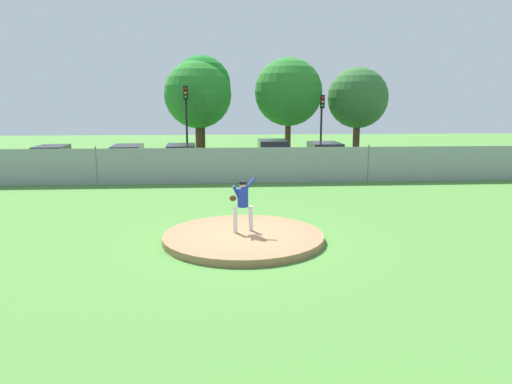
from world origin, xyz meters
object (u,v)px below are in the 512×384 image
Objects in this scene: pitcher_youth at (243,201)px; baseball at (252,225)px; traffic_cone_orange at (98,169)px; parked_car_champagne at (128,159)px; traffic_light_near at (186,111)px; traffic_light_far at (322,116)px; parked_car_white at (52,160)px; parked_car_slate at (273,155)px; parked_car_silver at (325,157)px; parked_car_red at (181,158)px.

baseball is (0.32, 0.61, -0.91)m from pitcher_youth.
baseball is at bearing -58.02° from traffic_cone_orange.
baseball is at bearing -64.12° from parked_car_champagne.
traffic_light_near is 1.13× the size of traffic_light_far.
traffic_light_near is at bearing 57.16° from parked_car_champagne.
parked_car_white is 17.18m from traffic_light_far.
baseball is 14.20m from parked_car_slate.
traffic_light_far is at bearing -3.56° from traffic_light_near.
traffic_light_near reaches higher than parked_car_champagne.
parked_car_slate reaches higher than parked_car_champagne.
pitcher_youth is at bearing -99.47° from parked_car_slate.
traffic_light_near is (7.35, 4.75, 2.70)m from parked_car_white.
parked_car_slate is 1.01× the size of traffic_light_far.
parked_car_silver is 8.51m from parked_car_red.
traffic_light_far is (3.66, 3.43, 2.26)m from parked_car_slate.
traffic_light_near reaches higher than parked_car_red.
parked_car_red is at bearing 178.84° from parked_car_silver.
parked_car_slate is 0.95× the size of parked_car_champagne.
parked_car_slate reaches higher than parked_car_white.
pitcher_youth is 0.38× the size of parked_car_white.
parked_car_slate is 10.25m from traffic_cone_orange.
baseball is 18.62m from traffic_light_near.
baseball is 14.26m from parked_car_silver.
traffic_cone_orange is (-13.20, -0.39, -0.55)m from parked_car_silver.
traffic_light_far is (9.14, 4.00, 2.33)m from parked_car_red.
parked_car_slate is 0.97× the size of parked_car_silver.
traffic_light_far reaches higher than parked_car_champagne.
baseball is at bearing 62.15° from pitcher_youth.
baseball is 0.02× the size of parked_car_slate.
parked_car_white is at bearing -176.63° from parked_car_slate.
traffic_light_far is (16.49, 4.19, 2.34)m from parked_car_white.
parked_car_white is (-7.35, -0.19, -0.01)m from parked_car_red.
parked_car_red is (-5.48, -0.57, -0.07)m from parked_car_slate.
pitcher_youth reaches higher than parked_car_slate.
parked_car_silver reaches higher than traffic_cone_orange.
parked_car_silver reaches higher than baseball.
parked_car_champagne is 13.13m from traffic_light_far.
traffic_light_near is at bearing 143.89° from parked_car_slate.
parked_car_red is (-3.36, 13.46, 0.53)m from baseball.
parked_car_white is at bearing 171.84° from traffic_cone_orange.
traffic_light_near reaches higher than traffic_cone_orange.
parked_car_silver is 0.98× the size of parked_car_champagne.
traffic_light_far reaches higher than parked_car_red.
parked_car_white is at bearing 179.87° from parked_car_champagne.
traffic_light_near is at bearing 32.90° from parked_car_white.
baseball is 17.07m from parked_car_white.
parked_car_red is 1.10× the size of parked_car_white.
traffic_cone_orange is (2.66, -0.38, -0.50)m from parked_car_white.
parked_car_silver is at bearing 0.11° from parked_car_champagne.
traffic_cone_orange is (-4.69, -0.57, -0.51)m from parked_car_red.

